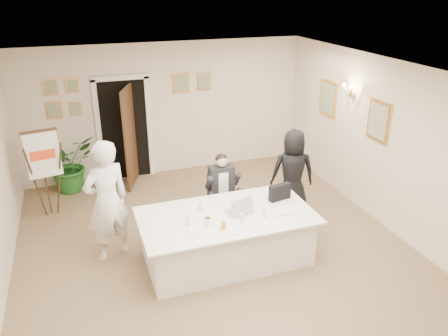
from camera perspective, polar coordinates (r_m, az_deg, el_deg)
floor at (r=6.90m, az=-0.71°, el=-11.35°), size 7.00×7.00×0.00m
ceiling at (r=5.78m, az=-0.85°, el=12.13°), size 6.00×7.00×0.02m
wall_back at (r=9.41m, az=-7.60°, el=7.56°), size 6.00×0.10×2.80m
wall_right at (r=7.63m, az=21.14°, el=2.40°), size 0.10×7.00×2.80m
doorway at (r=9.21m, az=-12.63°, el=4.53°), size 1.14×0.86×2.20m
pictures_back_wall at (r=9.15m, az=-12.68°, el=9.66°), size 3.40×0.06×0.80m
pictures_right_wall at (r=8.41m, az=16.21°, el=7.41°), size 0.06×2.20×0.80m
wall_sconce at (r=8.28m, az=16.08°, el=9.71°), size 0.20×0.30×0.24m
conference_table at (r=6.60m, az=0.34°, el=-8.98°), size 2.55×1.37×0.78m
seated_man at (r=7.38m, az=-0.23°, el=-2.92°), size 0.64×0.68×1.32m
flip_chart at (r=8.26m, az=-22.20°, el=-1.19°), size 0.57×0.40×1.59m
standing_man at (r=6.62m, az=-15.01°, el=-4.26°), size 0.81×0.68×1.89m
standing_woman at (r=7.84m, az=8.95°, el=-0.57°), size 0.88×0.71×1.57m
potted_palm at (r=9.23m, az=-19.64°, el=0.46°), size 1.31×1.29×1.10m
laptop at (r=6.44m, az=1.96°, el=-4.54°), size 0.44×0.45×0.28m
laptop_bag at (r=6.83m, az=7.30°, el=-3.14°), size 0.37×0.17×0.25m
paper_stack at (r=6.51m, az=7.54°, el=-5.66°), size 0.32×0.23×0.03m
plate_left at (r=5.95m, az=-7.26°, el=-8.75°), size 0.28×0.28×0.01m
plate_mid at (r=5.98m, az=-3.85°, el=-8.41°), size 0.28×0.28×0.01m
plate_near at (r=6.00m, az=1.55°, el=-8.21°), size 0.24×0.24×0.01m
glass_a at (r=6.14m, az=-4.72°, el=-6.86°), size 0.07×0.07×0.14m
glass_b at (r=6.17m, az=2.38°, el=-6.62°), size 0.07×0.07×0.14m
glass_c at (r=6.35m, az=5.21°, el=-5.78°), size 0.07×0.07×0.14m
glass_d at (r=6.47m, az=-3.09°, el=-5.13°), size 0.07×0.07×0.14m
oj_glass at (r=6.01m, az=-0.09°, el=-7.50°), size 0.07×0.07×0.13m
steel_jug at (r=6.13m, az=-2.19°, el=-6.98°), size 0.12×0.12×0.11m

